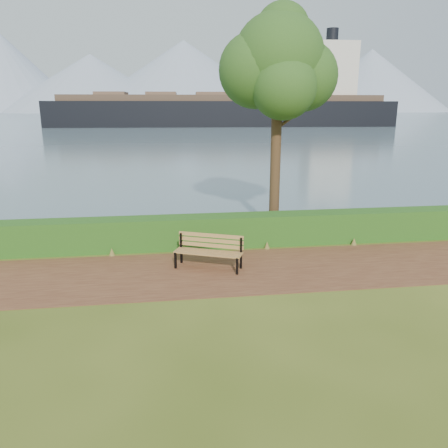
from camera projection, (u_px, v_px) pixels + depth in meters
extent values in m
plane|color=#3F5017|center=(226.00, 275.00, 11.67)|extent=(140.00, 140.00, 0.00)
cube|color=#4E291B|center=(225.00, 271.00, 11.96)|extent=(40.00, 3.40, 0.01)
cube|color=#1E4F16|center=(215.00, 231.00, 14.03)|extent=(32.00, 0.85, 1.00)
cube|color=#496675|center=(164.00, 115.00, 260.38)|extent=(700.00, 510.00, 0.00)
cone|color=#8092AB|center=(92.00, 83.00, 375.31)|extent=(160.00, 160.00, 48.00)
cone|color=#8092AB|center=(184.00, 77.00, 393.72)|extent=(190.00, 190.00, 62.00)
cone|color=#8092AB|center=(282.00, 84.00, 402.48)|extent=(170.00, 170.00, 50.00)
cone|color=#8092AB|center=(370.00, 81.00, 423.00)|extent=(150.00, 150.00, 58.00)
cone|color=#8092AB|center=(152.00, 93.00, 417.13)|extent=(120.00, 120.00, 35.00)
cone|color=#8092AB|center=(315.00, 91.00, 433.02)|extent=(130.00, 130.00, 40.00)
cube|color=black|center=(176.00, 261.00, 12.10)|extent=(0.07, 0.08, 0.47)
cube|color=black|center=(181.00, 248.00, 12.48)|extent=(0.07, 0.08, 0.90)
cube|color=black|center=(178.00, 251.00, 12.26)|extent=(0.26, 0.52, 0.05)
cube|color=black|center=(237.00, 266.00, 11.66)|extent=(0.07, 0.08, 0.47)
cube|color=black|center=(241.00, 253.00, 12.03)|extent=(0.07, 0.08, 0.90)
cube|color=black|center=(239.00, 256.00, 11.82)|extent=(0.26, 0.52, 0.05)
cube|color=olive|center=(206.00, 255.00, 11.85)|extent=(1.77, 0.83, 0.04)
cube|color=olive|center=(207.00, 253.00, 11.97)|extent=(1.77, 0.83, 0.04)
cube|color=olive|center=(209.00, 252.00, 12.09)|extent=(1.77, 0.83, 0.04)
cube|color=olive|center=(210.00, 250.00, 12.22)|extent=(1.77, 0.83, 0.04)
cube|color=olive|center=(211.00, 245.00, 12.24)|extent=(1.75, 0.78, 0.11)
cube|color=olive|center=(211.00, 240.00, 12.21)|extent=(1.75, 0.78, 0.11)
cube|color=olive|center=(211.00, 235.00, 12.17)|extent=(1.75, 0.78, 0.11)
cylinder|color=#372616|center=(276.00, 141.00, 15.05)|extent=(0.36, 0.36, 6.42)
sphere|color=#1C4818|center=(279.00, 59.00, 14.36)|extent=(3.03, 3.03, 3.03)
sphere|color=#1C4818|center=(303.00, 76.00, 14.57)|extent=(2.32, 2.32, 2.32)
sphere|color=#1C4818|center=(256.00, 70.00, 14.44)|extent=(2.50, 2.50, 2.50)
sphere|color=#1C4818|center=(284.00, 86.00, 13.94)|extent=(2.14, 2.14, 2.14)
sphere|color=#1C4818|center=(270.00, 47.00, 14.82)|extent=(1.96, 1.96, 1.96)
sphere|color=#1C4818|center=(282.00, 30.00, 14.19)|extent=(1.78, 1.78, 1.78)
cylinder|color=#372616|center=(288.00, 120.00, 14.92)|extent=(0.94, 0.11, 0.70)
cylinder|color=#372616|center=(266.00, 107.00, 14.79)|extent=(0.73, 0.34, 0.64)
cube|color=black|center=(222.00, 119.00, 101.89)|extent=(79.15, 16.55, 7.86)
cube|color=#453629|center=(222.00, 98.00, 100.69)|extent=(72.81, 14.98, 1.35)
cube|color=beige|center=(330.00, 71.00, 101.17)|extent=(10.59, 9.79, 12.35)
cylinder|color=black|center=(332.00, 38.00, 99.28)|extent=(2.69, 2.69, 3.93)
cube|color=brown|center=(111.00, 94.00, 98.40)|extent=(7.13, 7.76, 0.90)
cube|color=brown|center=(161.00, 94.00, 99.32)|extent=(7.13, 7.76, 0.90)
cube|color=brown|center=(211.00, 94.00, 100.24)|extent=(7.13, 7.76, 0.90)
cube|color=brown|center=(259.00, 94.00, 101.16)|extent=(7.13, 7.76, 0.90)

